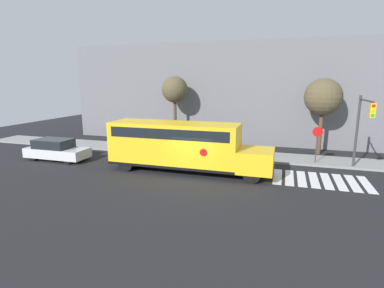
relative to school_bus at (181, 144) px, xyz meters
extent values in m
plane|color=black|center=(1.12, -1.33, -1.81)|extent=(60.00, 60.00, 0.00)
cube|color=gray|center=(1.12, 5.17, -1.73)|extent=(44.00, 3.00, 0.15)
cube|color=slate|center=(1.12, 11.67, 2.87)|extent=(32.00, 4.00, 9.34)
cube|color=white|center=(6.10, 0.67, -1.80)|extent=(0.50, 3.20, 0.01)
cube|color=white|center=(6.80, 0.67, -1.80)|extent=(0.50, 3.20, 0.01)
cube|color=white|center=(7.50, 0.67, -1.80)|extent=(0.50, 3.20, 0.01)
cube|color=white|center=(8.20, 0.67, -1.80)|extent=(0.50, 3.20, 0.01)
cube|color=white|center=(8.90, 0.67, -1.80)|extent=(0.50, 3.20, 0.01)
cube|color=white|center=(9.60, 0.67, -1.80)|extent=(0.50, 3.20, 0.01)
cube|color=white|center=(10.30, 0.67, -1.80)|extent=(0.50, 3.20, 0.01)
cube|color=white|center=(11.00, 0.67, -1.80)|extent=(0.50, 3.20, 0.01)
cube|color=yellow|center=(-0.46, 0.00, 0.01)|extent=(8.38, 2.50, 2.73)
cube|color=yellow|center=(4.78, 0.00, -0.70)|extent=(2.10, 2.50, 1.30)
cube|color=black|center=(-0.46, 0.00, -1.28)|extent=(8.38, 2.54, 0.16)
cube|color=black|center=(-0.46, 0.00, 0.82)|extent=(7.71, 2.53, 0.64)
cylinder|color=red|center=(1.85, -1.29, -0.13)|extent=(0.44, 0.02, 0.44)
cylinder|color=black|center=(4.68, 1.08, -1.31)|extent=(1.00, 0.30, 1.00)
cylinder|color=black|center=(4.68, -1.08, -1.31)|extent=(1.00, 0.30, 1.00)
cylinder|color=black|center=(-3.45, 1.08, -1.31)|extent=(1.00, 0.30, 1.00)
cylinder|color=black|center=(-3.45, -1.08, -1.31)|extent=(1.00, 0.30, 1.00)
cube|color=silver|center=(-9.80, -0.04, -1.24)|extent=(4.71, 1.85, 0.69)
cube|color=#1E2328|center=(-10.08, -0.04, -0.57)|extent=(2.64, 1.70, 0.65)
cylinder|color=black|center=(-8.24, 0.76, -1.49)|extent=(0.64, 0.22, 0.64)
cylinder|color=black|center=(-8.24, -0.85, -1.49)|extent=(0.64, 0.22, 0.64)
cylinder|color=black|center=(-11.35, 0.76, -1.49)|extent=(0.64, 0.22, 0.64)
cylinder|color=black|center=(-11.35, -0.85, -1.49)|extent=(0.64, 0.22, 0.64)
cylinder|color=#38383A|center=(8.54, 4.33, -0.62)|extent=(0.07, 0.07, 2.38)
cylinder|color=red|center=(8.54, 4.29, 0.54)|extent=(0.70, 0.03, 0.70)
cylinder|color=#38383A|center=(10.90, 4.04, 0.64)|extent=(0.16, 0.16, 4.90)
cylinder|color=#38383A|center=(10.90, 2.43, 2.85)|extent=(0.10, 3.23, 0.10)
cube|color=yellow|center=(10.90, 0.91, 2.40)|extent=(0.28, 0.28, 0.80)
cylinder|color=red|center=(10.90, 0.76, 2.66)|extent=(0.18, 0.02, 0.18)
cylinder|color=#EAB214|center=(10.90, 0.76, 2.40)|extent=(0.18, 0.02, 0.18)
cylinder|color=green|center=(10.90, 0.76, 2.14)|extent=(0.18, 0.02, 0.18)
cylinder|color=brown|center=(9.07, 7.82, 0.06)|extent=(0.31, 0.31, 3.73)
sphere|color=brown|center=(9.07, 7.82, 2.79)|extent=(2.87, 2.87, 2.87)
cylinder|color=brown|center=(-3.35, 7.89, 0.37)|extent=(0.29, 0.29, 4.36)
sphere|color=brown|center=(-3.35, 7.89, 3.26)|extent=(2.36, 2.36, 2.36)
camera|label=1|loc=(6.32, -17.82, 3.93)|focal=28.00mm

